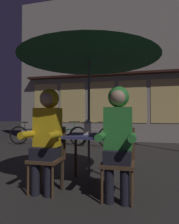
{
  "coord_description": "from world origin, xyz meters",
  "views": [
    {
      "loc": [
        0.73,
        -2.86,
        1.02
      ],
      "look_at": [
        0.0,
        0.04,
        1.08
      ],
      "focal_mm": 31.33,
      "sensor_mm": 36.0,
      "label": 1
    }
  ],
  "objects": [
    {
      "name": "person_left_hooded",
      "position": [
        -0.48,
        -0.43,
        0.85
      ],
      "size": [
        0.45,
        0.56,
        1.4
      ],
      "color": "black",
      "rests_on": "ground_plane"
    },
    {
      "name": "bicycle_nearest",
      "position": [
        -2.97,
        3.46,
        0.35
      ],
      "size": [
        1.65,
        0.42,
        0.84
      ],
      "color": "black",
      "rests_on": "ground_plane"
    },
    {
      "name": "chair_left",
      "position": [
        -0.48,
        -0.37,
        0.49
      ],
      "size": [
        0.4,
        0.4,
        0.87
      ],
      "color": "#513823",
      "rests_on": "ground_plane"
    },
    {
      "name": "lantern",
      "position": [
        -0.01,
        -0.04,
        0.86
      ],
      "size": [
        0.11,
        0.11,
        0.23
      ],
      "color": "white",
      "rests_on": "cafe_table"
    },
    {
      "name": "person_right_hooded",
      "position": [
        0.48,
        -0.43,
        0.85
      ],
      "size": [
        0.45,
        0.56,
        1.4
      ],
      "color": "black",
      "rests_on": "ground_plane"
    },
    {
      "name": "bicycle_third",
      "position": [
        -0.77,
        3.47,
        0.35
      ],
      "size": [
        1.67,
        0.29,
        0.84
      ],
      "color": "black",
      "rests_on": "ground_plane"
    },
    {
      "name": "patio_umbrella",
      "position": [
        0.0,
        0.0,
        2.06
      ],
      "size": [
        2.1,
        2.1,
        2.31
      ],
      "color": "#4C4C51",
      "rests_on": "ground_plane"
    },
    {
      "name": "bicycle_second",
      "position": [
        -1.86,
        3.75,
        0.35
      ],
      "size": [
        1.67,
        0.28,
        0.84
      ],
      "color": "black",
      "rests_on": "ground_plane"
    },
    {
      "name": "cafe_table",
      "position": [
        0.0,
        0.0,
        0.64
      ],
      "size": [
        0.72,
        0.72,
        0.74
      ],
      "color": "navy",
      "rests_on": "ground_plane"
    },
    {
      "name": "shopfront_building",
      "position": [
        0.49,
        5.39,
        3.09
      ],
      "size": [
        10.0,
        0.93,
        6.2
      ],
      "color": "#9E9389",
      "rests_on": "ground_plane"
    },
    {
      "name": "ground_plane",
      "position": [
        0.0,
        0.0,
        0.0
      ],
      "size": [
        60.0,
        60.0,
        0.0
      ],
      "primitive_type": "plane",
      "color": "#2D2B28"
    },
    {
      "name": "chair_right",
      "position": [
        0.48,
        -0.37,
        0.49
      ],
      "size": [
        0.4,
        0.4,
        0.87
      ],
      "color": "#513823",
      "rests_on": "ground_plane"
    }
  ]
}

